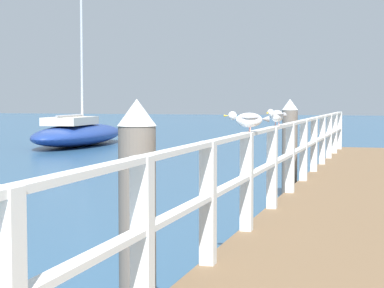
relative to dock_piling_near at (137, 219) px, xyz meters
name	(u,v)px	position (x,y,z in m)	size (l,w,h in m)	color
pier_railing	(290,150)	(0.38, 5.28, 0.17)	(0.12, 18.73, 1.02)	silver
dock_piling_near	(137,219)	(0.00, 0.00, 0.00)	(0.29, 0.29, 1.82)	#6B6056
dock_piling_far	(290,149)	(0.00, 7.85, 0.00)	(0.29, 0.29, 1.82)	#6B6056
seagull_foreground	(248,119)	(0.37, 2.28, 0.69)	(0.46, 0.25, 0.21)	white
seagull_background	(277,115)	(0.38, 4.06, 0.69)	(0.23, 0.47, 0.21)	white
boat_4	(78,133)	(-10.06, 20.23, -0.43)	(2.92, 7.60, 9.62)	navy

